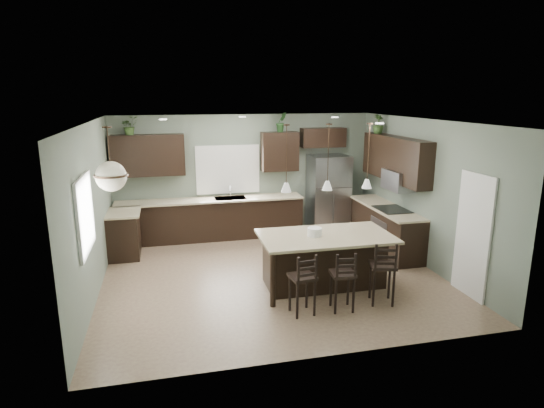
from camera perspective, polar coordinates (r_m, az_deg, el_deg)
The scene contains 33 objects.
ground at distance 8.47m, azimuth -0.04°, elevation -8.91°, with size 6.00×6.00×0.00m, color #9E8466.
pantry_door at distance 8.03m, azimuth 23.89°, elevation -3.68°, with size 0.04×0.82×2.04m, color white.
window_back at distance 10.58m, azimuth -5.57°, elevation 4.34°, with size 1.35×0.02×1.00m, color white.
window_left at distance 7.12m, azimuth -22.51°, elevation -1.23°, with size 0.02×1.10×1.00m, color white.
left_return_cabs at distance 9.77m, azimuth -18.07°, elevation -3.70°, with size 0.60×0.90×0.90m, color black.
left_return_countertop at distance 9.64m, azimuth -18.16°, elevation -1.03°, with size 0.66×0.96×0.04m, color beige.
back_lower_cabs at distance 10.49m, azimuth -7.65°, elevation -1.95°, with size 4.20×0.60×0.90m, color black.
back_countertop at distance 10.35m, azimuth -7.72°, elevation 0.52°, with size 4.20×0.66×0.04m, color beige.
sink_inset at distance 10.40m, azimuth -5.26°, elevation 0.74°, with size 0.70×0.45×0.01m, color gray.
faucet at distance 10.34m, azimuth -5.25°, elevation 1.48°, with size 0.02×0.02×0.28m, color silver.
back_upper_left at distance 10.28m, azimuth -15.25°, elevation 5.91°, with size 1.55×0.34×0.90m, color black.
back_upper_right at distance 10.60m, azimuth 0.98°, elevation 6.61°, with size 0.85×0.34×0.90m, color black.
fridge_header at distance 10.87m, azimuth 6.41°, elevation 8.29°, with size 1.05×0.34×0.45m, color black.
right_lower_cabs at distance 10.01m, azimuth 14.02°, elevation -3.02°, with size 0.60×2.35×0.90m, color black.
right_countertop at distance 9.88m, azimuth 14.08°, elevation -0.41°, with size 0.66×2.35×0.04m, color beige.
cooktop at distance 9.63m, azimuth 14.83°, elevation -0.65°, with size 0.58×0.75×0.02m, color black.
wall_oven_front at distance 9.64m, azimuth 13.15°, elevation -3.61°, with size 0.01×0.72×0.60m, color gray.
right_upper_cabs at distance 9.75m, azimuth 15.21°, elevation 5.52°, with size 0.34×2.35×0.90m, color black.
microwave at distance 9.55m, azimuth 15.58°, elevation 2.90°, with size 0.40×0.75×0.40m, color gray.
refrigerator at distance 10.90m, azimuth 7.06°, elevation 1.23°, with size 0.90×0.74×1.85m, color #9898A0.
kitchen_island at distance 7.91m, azimuth 6.68°, elevation -7.09°, with size 2.24×1.27×0.92m, color black.
serving_dish at distance 7.67m, azimuth 5.38°, elevation -3.51°, with size 0.24×0.24×0.14m, color white.
bar_stool_left at distance 6.92m, azimuth 3.82°, elevation -9.92°, with size 0.36×0.36×0.98m, color black.
bar_stool_center at distance 7.11m, azimuth 8.84°, elevation -9.45°, with size 0.36×0.36×0.96m, color black.
bar_stool_right at distance 7.44m, azimuth 13.69°, elevation -8.31°, with size 0.38×0.38×1.04m, color black.
pendant_left at distance 7.26m, azimuth 1.82°, elevation 5.72°, with size 0.17×0.17×1.10m, color white, non-canonical shape.
pendant_center at distance 7.47m, azimuth 7.06°, elevation 5.85°, with size 0.17×0.17×1.10m, color white, non-canonical shape.
pendant_right at distance 7.73m, azimuth 11.98°, elevation 5.92°, with size 0.17×0.17×1.10m, color silver, non-canonical shape.
chandelier at distance 7.17m, azimuth -19.72°, elevation 5.33°, with size 0.50×0.50×0.98m, color beige, non-canonical shape.
plant_back_left at distance 10.21m, azimuth -17.45°, elevation 9.37°, with size 0.35×0.31×0.39m, color #324E22.
plant_back_right at distance 10.52m, azimuth 1.17°, elevation 10.23°, with size 0.24×0.20×0.45m, color #254E22.
plant_right_wall at distance 10.38m, azimuth 13.19°, elevation 9.76°, with size 0.23×0.23×0.42m, color #355625.
room_shell at distance 7.98m, azimuth -0.04°, elevation 2.44°, with size 6.00×6.00×6.00m.
Camera 1 is at (-1.79, -7.61, 3.25)m, focal length 30.00 mm.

